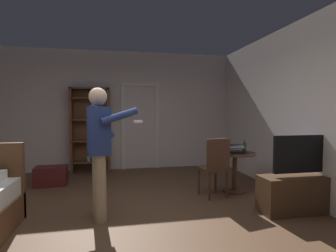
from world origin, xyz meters
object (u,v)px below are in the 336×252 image
object	(u,v)px
laptop	(234,150)
bookshelf	(90,127)
tv_flatscreen	(301,190)
side_table	(235,165)
person_blue_shirt	(99,144)
wooden_chair	(215,165)
bottle_on_table	(245,147)
suitcase_dark	(51,176)

from	to	relation	value
laptop	bookshelf	bearing A→B (deg)	140.57
tv_flatscreen	side_table	xyz separation A→B (m)	(-0.51, 1.08, 0.16)
tv_flatscreen	laptop	bearing A→B (deg)	117.85
tv_flatscreen	person_blue_shirt	size ratio (longest dim) A/B	0.69
laptop	tv_flatscreen	bearing A→B (deg)	-62.15
person_blue_shirt	tv_flatscreen	bearing A→B (deg)	-6.34
side_table	wooden_chair	world-z (taller)	wooden_chair
tv_flatscreen	wooden_chair	size ratio (longest dim) A/B	1.22
tv_flatscreen	wooden_chair	bearing A→B (deg)	139.28
tv_flatscreen	laptop	distance (m)	1.25
tv_flatscreen	person_blue_shirt	xyz separation A→B (m)	(-2.80, 0.31, 0.69)
bottle_on_table	wooden_chair	xyz separation A→B (m)	(-0.61, -0.16, -0.25)
bookshelf	side_table	xyz separation A→B (m)	(2.65, -2.10, -0.58)
laptop	side_table	bearing A→B (deg)	44.13
suitcase_dark	side_table	bearing A→B (deg)	-21.13
laptop	suitcase_dark	size ratio (longest dim) A/B	0.69
laptop	bottle_on_table	bearing A→B (deg)	-11.96
tv_flatscreen	side_table	bearing A→B (deg)	115.12
bookshelf	tv_flatscreen	bearing A→B (deg)	-45.24
side_table	suitcase_dark	xyz separation A→B (m)	(-3.31, 1.07, -0.30)
bookshelf	bottle_on_table	size ratio (longest dim) A/B	8.53
wooden_chair	side_table	bearing A→B (deg)	27.31
side_table	laptop	distance (m)	0.28
bookshelf	wooden_chair	distance (m)	3.24
laptop	suitcase_dark	xyz separation A→B (m)	(-3.27, 1.11, -0.57)
bookshelf	tv_flatscreen	world-z (taller)	bookshelf
tv_flatscreen	side_table	size ratio (longest dim) A/B	1.70
bottle_on_table	person_blue_shirt	size ratio (longest dim) A/B	0.13
side_table	suitcase_dark	size ratio (longest dim) A/B	1.21
tv_flatscreen	bottle_on_table	size ratio (longest dim) A/B	5.22
bottle_on_table	person_blue_shirt	xyz separation A→B (m)	(-2.43, -0.69, 0.21)
bookshelf	suitcase_dark	bearing A→B (deg)	-122.50
tv_flatscreen	bottle_on_table	world-z (taller)	tv_flatscreen
wooden_chair	suitcase_dark	distance (m)	3.15
tv_flatscreen	bookshelf	bearing A→B (deg)	134.76
side_table	laptop	world-z (taller)	laptop
wooden_chair	person_blue_shirt	xyz separation A→B (m)	(-1.82, -0.53, 0.46)
person_blue_shirt	suitcase_dark	size ratio (longest dim) A/B	2.96
laptop	wooden_chair	bearing A→B (deg)	-154.79
laptop	wooden_chair	distance (m)	0.51
side_table	bottle_on_table	world-z (taller)	bottle_on_table
side_table	suitcase_dark	distance (m)	3.49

